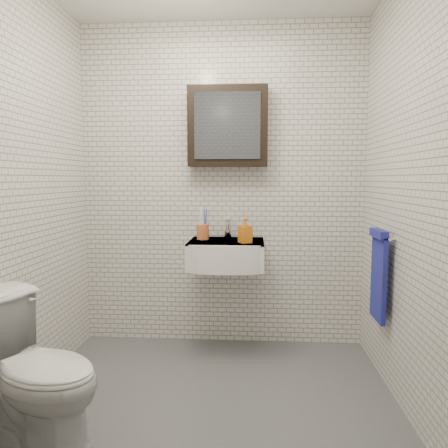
# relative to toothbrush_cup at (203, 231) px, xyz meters

# --- Properties ---
(ground) EXTENTS (2.20, 2.00, 0.01)m
(ground) POSITION_rel_toothbrush_cup_xyz_m (0.13, -0.84, -0.91)
(ground) COLOR #4F5157
(ground) RESTS_ON ground
(room_shell) EXTENTS (2.22, 2.02, 2.51)m
(room_shell) POSITION_rel_toothbrush_cup_xyz_m (0.13, -0.84, 0.55)
(room_shell) COLOR silver
(room_shell) RESTS_ON ground
(washbasin) EXTENTS (0.55, 0.50, 0.20)m
(washbasin) POSITION_rel_toothbrush_cup_xyz_m (0.18, -0.11, -0.16)
(washbasin) COLOR white
(washbasin) RESTS_ON room_shell
(faucet) EXTENTS (0.06, 0.20, 0.15)m
(faucet) POSITION_rel_toothbrush_cup_xyz_m (0.18, 0.09, 0.00)
(faucet) COLOR silver
(faucet) RESTS_ON washbasin
(mirror_cabinet) EXTENTS (0.60, 0.15, 0.60)m
(mirror_cabinet) POSITION_rel_toothbrush_cup_xyz_m (0.18, 0.09, 0.79)
(mirror_cabinet) COLOR black
(mirror_cabinet) RESTS_ON room_shell
(towel_rail) EXTENTS (0.09, 0.30, 0.58)m
(towel_rail) POSITION_rel_toothbrush_cup_xyz_m (1.18, -0.49, -0.19)
(towel_rail) COLOR silver
(towel_rail) RESTS_ON room_shell
(toothbrush_cup) EXTENTS (0.09, 0.09, 0.25)m
(toothbrush_cup) POSITION_rel_toothbrush_cup_xyz_m (0.00, 0.00, 0.00)
(toothbrush_cup) COLOR #BF5D2F
(toothbrush_cup) RESTS_ON washbasin
(soap_bottle) EXTENTS (0.11, 0.11, 0.18)m
(soap_bottle) POSITION_rel_toothbrush_cup_xyz_m (0.32, -0.17, 0.03)
(soap_bottle) COLOR #FF551A
(soap_bottle) RESTS_ON washbasin
(toilet) EXTENTS (0.85, 0.69, 0.75)m
(toilet) POSITION_rel_toothbrush_cup_xyz_m (-0.67, -1.32, -0.54)
(toilet) COLOR white
(toilet) RESTS_ON ground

